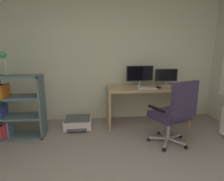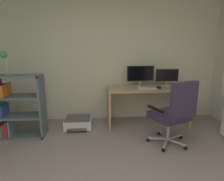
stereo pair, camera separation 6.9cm
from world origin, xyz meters
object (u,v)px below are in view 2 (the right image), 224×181
Objects in this scene: monitor_main at (140,74)px; keyboard at (148,88)px; office_chair at (174,111)px; bookshelf at (7,108)px; computer_mouse at (159,88)px; desk at (148,97)px; desk_lamp at (4,58)px; monitor_secondary at (167,76)px; printer at (78,122)px.

monitor_main is 1.59× the size of keyboard.
keyboard is at bearing 104.17° from office_chair.
bookshelf is (-2.36, -0.48, -0.48)m from monitor_main.
office_chair is 0.98× the size of bookshelf.
bookshelf is at bearing -170.91° from keyboard.
computer_mouse is 0.09× the size of bookshelf.
desk is 2.90× the size of monitor_main.
computer_mouse is 0.26× the size of desk_lamp.
keyboard is at bearing 5.92° from desk_lamp.
desk is at bearing 99.84° from office_chair.
desk_lamp is at bearing -170.39° from monitor_secondary.
printer is (-1.32, 0.06, -0.66)m from keyboard.
keyboard is 0.89× the size of desk_lamp.
computer_mouse is at bearing -1.42° from printer.
monitor_main is at bearing 11.81° from desk_lamp.
monitor_main is at bearing 11.55° from bookshelf.
keyboard is at bearing 5.79° from bookshelf.
monitor_main is (-0.13, 0.11, 0.43)m from desk.
desk is 2.59m from desk_lamp.
office_chair is (-0.02, -0.81, -0.20)m from computer_mouse.
monitor_main is at bearing 140.53° from desk.
office_chair is at bearing -11.63° from bookshelf.
monitor_secondary is at bearing 30.64° from keyboard.
bookshelf reaches higher than computer_mouse.
monitor_main is at bearing 139.37° from computer_mouse.
monitor_main reaches higher than bookshelf.
bookshelf is (-2.90, -0.48, -0.43)m from monitor_secondary.
desk_lamp is (-2.31, -0.48, 0.35)m from monitor_main.
printer is (-1.52, 0.85, -0.47)m from office_chair.
computer_mouse is 0.10× the size of office_chair.
printer is at bearing 15.05° from bookshelf.
monitor_secondary reaches higher than bookshelf.
keyboard is 2.47m from bookshelf.
bookshelf is (-2.67, -0.27, -0.25)m from computer_mouse.
desk is 1.48× the size of bookshelf.
printer is (-1.23, -0.18, -0.89)m from monitor_main.
computer_mouse is 1.68m from printer.
desk_lamp reaches higher than computer_mouse.
monitor_main reaches higher than office_chair.
monitor_main reaches higher than monitor_secondary.
monitor_secondary is 0.42× the size of bookshelf.
keyboard is 0.33× the size of office_chair.
desk_lamp is at bearing -164.25° from printer.
monitor_secondary is 0.87× the size of printer.
computer_mouse is at bearing -136.87° from monitor_secondary.
office_chair is 2.03× the size of printer.
monitor_main is at bearing -179.99° from monitor_secondary.
desk is 4.60× the size of keyboard.
computer_mouse is at bearing 7.76° from keyboard.
bookshelf is at bearing -168.45° from monitor_main.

